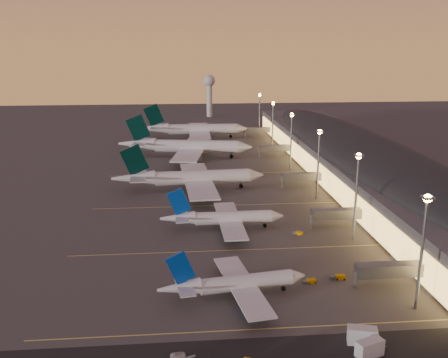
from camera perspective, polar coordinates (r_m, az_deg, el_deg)
ground at (r=144.51m, az=0.83°, el=-7.36°), size 700.00×700.00×0.00m
airliner_narrow_south at (r=114.75m, az=1.13°, el=-11.87°), size 34.47×31.09×12.32m
airliner_narrow_north at (r=153.99m, az=-0.16°, el=-4.50°), size 38.20×34.02×13.69m
airliner_wide_near at (r=194.90m, az=-3.99°, el=0.12°), size 59.47×54.21×19.03m
airliner_wide_mid at (r=252.38m, az=-4.47°, el=3.74°), size 67.77×62.51×21.74m
airliner_wide_far at (r=304.08m, az=-3.57°, el=5.69°), size 66.45×60.33×21.31m
terminal_building at (r=223.72m, az=14.81°, el=2.63°), size 56.35×255.00×17.46m
light_masts at (r=207.47m, az=8.92°, el=4.48°), size 2.20×217.20×25.90m
radar_tower at (r=394.92m, az=-1.68°, el=10.28°), size 9.00×9.00×32.50m
lane_markings at (r=181.94m, az=-0.49°, el=-2.55°), size 90.00×180.36×0.00m
baggage_tug_a at (r=123.60m, az=9.78°, el=-11.45°), size 3.34×1.69×0.96m
baggage_tug_b at (r=126.86m, az=12.93°, el=-10.87°), size 3.68×1.81×1.06m
baggage_tug_c at (r=152.30m, az=8.44°, el=-6.15°), size 3.41×2.69×0.96m
catering_truck_a at (r=103.00m, az=15.70°, el=-16.93°), size 6.41×3.74×3.38m
catering_truck_b at (r=100.06m, az=16.44°, el=-18.08°), size 6.12×4.04×3.21m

